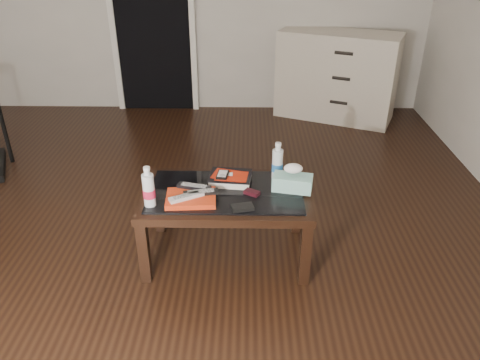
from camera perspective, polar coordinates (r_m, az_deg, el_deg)
The scene contains 16 objects.
ground at distance 3.25m, azimuth -9.98°, elevation -6.33°, with size 5.00×5.00×0.00m, color black.
doorway at distance 5.24m, azimuth -10.70°, elevation 19.24°, with size 0.90×0.08×2.07m.
coffee_table at distance 2.80m, azimuth -1.73°, elevation -2.44°, with size 1.00×0.60×0.46m.
dresser at distance 5.12m, azimuth 11.70°, elevation 12.33°, with size 1.30×0.93×0.90m.
magazines at distance 2.67m, azimuth -6.00°, elevation -2.21°, with size 0.28×0.21×0.03m, color red.
remote_silver at distance 2.64m, azimuth -6.56°, elevation -2.01°, with size 0.20×0.05×0.02m, color silver.
remote_black_front at distance 2.67m, azimuth -4.79°, elevation -1.51°, with size 0.20×0.05×0.02m, color black.
remote_black_back at distance 2.74m, azimuth -5.63°, elevation -0.78°, with size 0.20×0.05×0.02m, color black.
textbook at distance 2.85m, azimuth -1.17°, elevation 0.20°, with size 0.25×0.20×0.05m, color black.
dvd_mailers at distance 2.84m, azimuth -1.40°, elevation 0.65°, with size 0.19×0.14×0.01m, color #B0200B.
ipod at distance 2.81m, azimuth -2.15°, elevation 0.67°, with size 0.06×0.10×0.02m, color black.
flip_phone at distance 2.72m, azimuth 1.46°, elevation -1.54°, with size 0.09×0.05×0.02m, color black.
wallet at distance 2.59m, azimuth 0.31°, elevation -3.35°, with size 0.12×0.07×0.02m, color black.
water_bottle_left at distance 2.62m, azimuth -11.10°, elevation -0.76°, with size 0.07×0.07×0.24m, color silver.
water_bottle_right at distance 2.86m, azimuth 4.60°, elevation 2.36°, with size 0.07×0.07×0.24m, color silver.
tissue_box at distance 2.77m, azimuth 6.41°, elevation -0.33°, with size 0.23×0.12×0.09m, color teal.
Camera 1 is at (0.60, -2.61, 1.84)m, focal length 35.00 mm.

